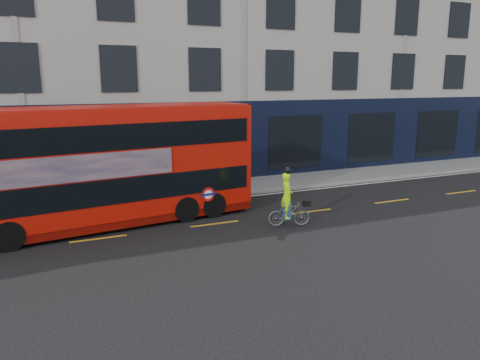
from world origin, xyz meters
TOP-DOWN VIEW (x-y plane):
  - ground at (0.00, 0.00)m, footprint 120.00×120.00m
  - pavement at (0.00, 6.50)m, footprint 60.00×3.00m
  - kerb at (0.00, 5.00)m, footprint 60.00×0.12m
  - building_terrace at (0.00, 12.94)m, footprint 50.00×10.07m
  - road_edge_line at (0.00, 4.70)m, footprint 58.00×0.10m
  - lane_dashes at (0.00, 1.50)m, footprint 58.00×0.12m
  - bus at (-7.34, 2.92)m, footprint 10.51×3.64m
  - cyclist at (-1.74, 0.23)m, footprint 1.53×0.85m

SIDE VIEW (x-z plane):
  - ground at x=0.00m, z-range 0.00..0.00m
  - road_edge_line at x=0.00m, z-range 0.00..0.01m
  - lane_dashes at x=0.00m, z-range 0.00..0.01m
  - pavement at x=0.00m, z-range 0.00..0.12m
  - kerb at x=0.00m, z-range 0.00..0.13m
  - cyclist at x=-1.74m, z-range -0.33..1.77m
  - bus at x=-7.34m, z-range 0.05..4.21m
  - building_terrace at x=0.00m, z-range -0.01..14.99m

